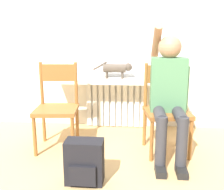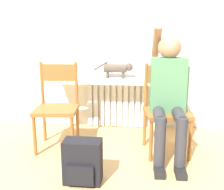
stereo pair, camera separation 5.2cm
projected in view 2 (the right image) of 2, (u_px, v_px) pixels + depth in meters
name	position (u px, v px, depth m)	size (l,w,h in m)	color
ground_plane	(106.00, 168.00, 2.38)	(12.00, 12.00, 0.00)	tan
wall_with_window	(118.00, 21.00, 3.27)	(7.00, 0.06, 2.70)	silver
radiator	(117.00, 104.00, 3.43)	(0.78, 0.08, 0.61)	silver
windowsill	(116.00, 81.00, 3.24)	(1.53, 0.33, 0.05)	white
window_glass	(118.00, 27.00, 3.25)	(1.47, 0.01, 1.24)	white
chair_left	(57.00, 105.00, 2.76)	(0.47, 0.47, 0.90)	brown
chair_right	(166.00, 108.00, 2.65)	(0.48, 0.48, 0.90)	brown
person	(169.00, 91.00, 2.49)	(0.36, 0.95, 1.30)	#333338
cat	(118.00, 68.00, 3.22)	(0.49, 0.11, 0.21)	#4C4238
backpack	(83.00, 162.00, 2.12)	(0.31, 0.20, 0.36)	black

